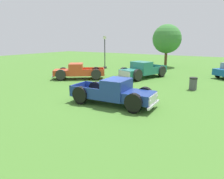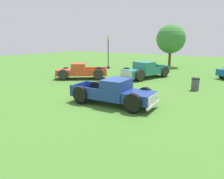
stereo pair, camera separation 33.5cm
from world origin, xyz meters
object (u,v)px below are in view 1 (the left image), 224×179
(pickup_truck_behind_right, at_px, (141,70))
(lamp_post_near, at_px, (105,52))
(picnic_table, at_px, (149,67))
(trash_can, at_px, (193,84))
(oak_tree_east, at_px, (167,39))
(pickup_truck_behind_left, at_px, (76,72))
(pickup_truck_foreground, at_px, (118,93))

(pickup_truck_behind_right, relative_size, lamp_post_near, 1.35)
(pickup_truck_behind_right, xyz_separation_m, lamp_post_near, (-6.93, 4.09, 1.41))
(picnic_table, height_order, trash_can, trash_can)
(oak_tree_east, bearing_deg, pickup_truck_behind_right, -85.15)
(pickup_truck_behind_left, height_order, trash_can, pickup_truck_behind_left)
(lamp_post_near, height_order, oak_tree_east, oak_tree_east)
(pickup_truck_behind_right, distance_m, trash_can, 5.90)
(pickup_truck_foreground, height_order, pickup_truck_behind_left, pickup_truck_foreground)
(lamp_post_near, bearing_deg, pickup_truck_foreground, -53.72)
(pickup_truck_behind_right, xyz_separation_m, trash_can, (5.39, -2.39, -0.29))
(lamp_post_near, relative_size, picnic_table, 1.92)
(pickup_truck_foreground, relative_size, trash_can, 5.43)
(picnic_table, xyz_separation_m, oak_tree_east, (0.25, 5.17, 3.26))
(picnic_table, xyz_separation_m, trash_can, (6.50, -7.32, -0.01))
(trash_can, bearing_deg, oak_tree_east, 116.58)
(lamp_post_near, bearing_deg, trash_can, -27.74)
(pickup_truck_behind_left, distance_m, pickup_truck_behind_right, 6.32)
(pickup_truck_behind_left, relative_size, oak_tree_east, 0.87)
(picnic_table, bearing_deg, oak_tree_east, 87.18)
(pickup_truck_foreground, xyz_separation_m, lamp_post_near, (-9.43, 12.85, 1.45))
(pickup_truck_foreground, distance_m, pickup_truck_behind_left, 9.31)
(pickup_truck_foreground, distance_m, lamp_post_near, 16.00)
(picnic_table, bearing_deg, lamp_post_near, -171.78)
(oak_tree_east, bearing_deg, lamp_post_near, -135.30)
(lamp_post_near, bearing_deg, oak_tree_east, 44.70)
(pickup_truck_behind_left, relative_size, picnic_table, 2.29)
(pickup_truck_foreground, xyz_separation_m, pickup_truck_behind_left, (-7.72, 5.20, -0.03))
(pickup_truck_behind_right, xyz_separation_m, oak_tree_east, (-0.86, 10.09, 2.98))
(pickup_truck_behind_left, relative_size, pickup_truck_behind_right, 0.88)
(lamp_post_near, xyz_separation_m, trash_can, (12.32, -6.48, -1.70))
(pickup_truck_behind_left, height_order, pickup_truck_behind_right, pickup_truck_behind_right)
(pickup_truck_foreground, distance_m, pickup_truck_behind_right, 9.11)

